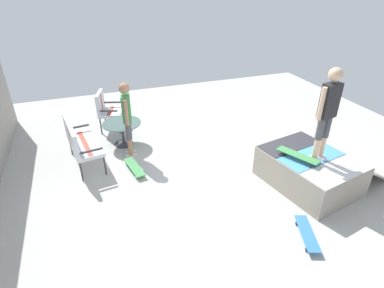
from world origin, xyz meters
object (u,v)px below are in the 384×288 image
at_px(patio_chair_near_house, 106,108).
at_px(person_skater, 328,109).
at_px(skateboard_by_bench, 134,167).
at_px(skateboard_on_ramp, 298,156).
at_px(patio_bench, 78,140).
at_px(patio_table, 122,129).
at_px(skateboard_spare, 307,233).
at_px(skate_ramp, 310,170).
at_px(person_watching, 127,115).

relative_size(patio_chair_near_house, person_skater, 0.59).
bearing_deg(skateboard_by_bench, skateboard_on_ramp, -120.01).
xyz_separation_m(patio_bench, patio_table, (0.64, -0.98, -0.21)).
height_order(patio_chair_near_house, skateboard_spare, patio_chair_near_house).
relative_size(skate_ramp, person_watching, 1.43).
relative_size(skateboard_by_bench, skateboard_spare, 1.01).
bearing_deg(person_skater, patio_bench, 60.74).
relative_size(person_watching, skateboard_spare, 2.08).
bearing_deg(skateboard_by_bench, skateboard_spare, -141.69).
relative_size(patio_bench, patio_chair_near_house, 1.29).
xyz_separation_m(skate_ramp, skateboard_spare, (-1.20, 0.93, -0.23)).
relative_size(skate_ramp, skateboard_by_bench, 2.96).
bearing_deg(person_skater, skateboard_spare, 139.68).
bearing_deg(skateboard_on_ramp, person_skater, -110.12).
relative_size(patio_bench, patio_table, 1.46).
relative_size(skate_ramp, patio_chair_near_house, 2.39).
relative_size(patio_table, skateboard_by_bench, 1.09).
distance_m(patio_bench, skateboard_by_bench, 1.28).
distance_m(patio_table, person_skater, 4.49).
xyz_separation_m(person_skater, skateboard_by_bench, (1.73, 3.12, -1.56)).
relative_size(person_skater, skateboard_by_bench, 2.10).
bearing_deg(patio_chair_near_house, patio_table, -165.35).
relative_size(patio_chair_near_house, person_watching, 0.60).
bearing_deg(skate_ramp, patio_table, 48.28).
bearing_deg(skate_ramp, skateboard_spare, 142.06).
height_order(skateboard_by_bench, skateboard_on_ramp, skateboard_on_ramp).
bearing_deg(person_skater, skateboard_on_ramp, 69.88).
height_order(patio_bench, patio_chair_near_house, same).
distance_m(skateboard_by_bench, skateboard_on_ramp, 3.27).
bearing_deg(skate_ramp, skateboard_on_ramp, 90.83).
height_order(person_watching, skateboard_by_bench, person_watching).
bearing_deg(person_watching, skateboard_by_bench, 175.96).
height_order(skate_ramp, person_watching, person_watching).
height_order(person_watching, skateboard_spare, person_watching).
relative_size(skateboard_spare, skateboard_on_ramp, 1.01).
distance_m(person_skater, skateboard_spare, 2.10).
xyz_separation_m(patio_table, skateboard_spare, (-4.03, -2.24, -0.32)).
distance_m(patio_bench, skateboard_spare, 4.70).
distance_m(patio_chair_near_house, skateboard_on_ramp, 4.88).
distance_m(skate_ramp, skateboard_on_ramp, 0.54).
distance_m(person_watching, skateboard_on_ramp, 3.57).
bearing_deg(person_watching, patio_chair_near_house, 12.19).
xyz_separation_m(skateboard_by_bench, skateboard_spare, (-2.80, -2.21, 0.00)).
xyz_separation_m(skateboard_spare, skateboard_on_ramp, (1.19, -0.57, 0.64)).
bearing_deg(skateboard_by_bench, patio_table, 1.36).
relative_size(patio_chair_near_house, skateboard_by_bench, 1.24).
distance_m(patio_bench, patio_table, 1.19).
xyz_separation_m(person_watching, skateboard_by_bench, (-0.67, 0.05, -0.91)).
bearing_deg(patio_table, person_skater, -133.23).
xyz_separation_m(patio_table, person_skater, (-2.96, -3.15, 1.24)).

